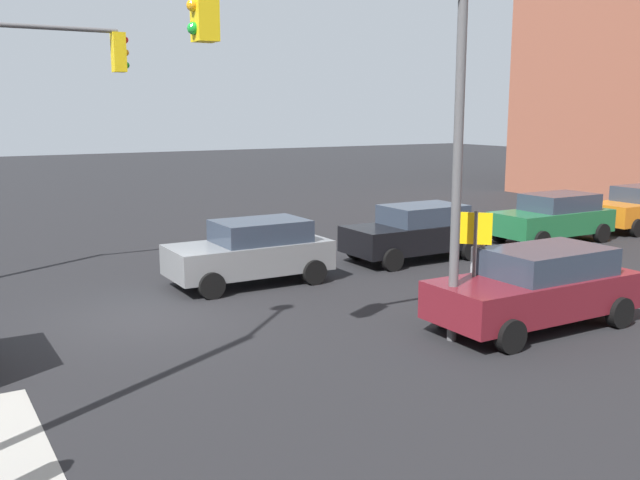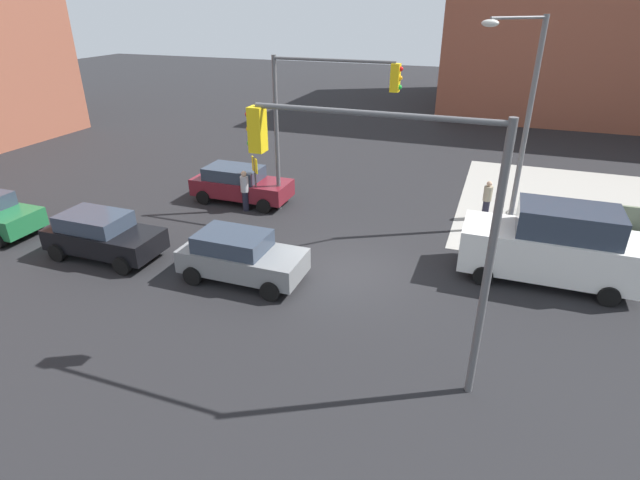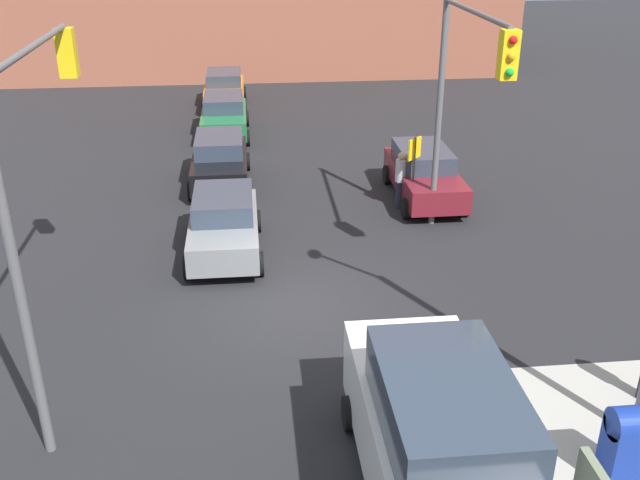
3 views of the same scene
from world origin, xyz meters
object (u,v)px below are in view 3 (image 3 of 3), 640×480
at_px(hatchback_maroon, 424,173).
at_px(sedan_orange, 224,89).
at_px(mailbox_blue, 627,442).
at_px(van_white_delivery, 438,440).
at_px(pedestrian_waiting, 401,179).
at_px(traffic_signal_nw_corner, 463,84).
at_px(sedan_green, 224,116).
at_px(hatchback_black, 220,160).
at_px(traffic_signal_se_corner, 38,156).
at_px(hatchback_gray, 224,224).

bearing_deg(hatchback_maroon, sedan_orange, -152.37).
bearing_deg(mailbox_blue, van_white_delivery, -86.20).
relative_size(sedan_orange, pedestrian_waiting, 2.33).
bearing_deg(traffic_signal_nw_corner, van_white_delivery, -16.83).
height_order(traffic_signal_nw_corner, van_white_delivery, traffic_signal_nw_corner).
bearing_deg(sedan_orange, sedan_green, 0.92).
distance_m(sedan_green, hatchback_black, 5.77).
height_order(traffic_signal_nw_corner, pedestrian_waiting, traffic_signal_nw_corner).
relative_size(sedan_orange, hatchback_maroon, 0.94).
height_order(traffic_signal_se_corner, sedan_orange, traffic_signal_se_corner).
distance_m(sedan_orange, hatchback_black, 10.59).
relative_size(mailbox_blue, sedan_orange, 0.34).
height_order(traffic_signal_nw_corner, sedan_green, traffic_signal_nw_corner).
distance_m(hatchback_gray, pedestrian_waiting, 6.03).
relative_size(traffic_signal_nw_corner, hatchback_black, 1.56).
relative_size(traffic_signal_nw_corner, mailbox_blue, 4.55).
bearing_deg(sedan_green, hatchback_black, -0.35).
bearing_deg(pedestrian_waiting, traffic_signal_se_corner, 129.23).
xyz_separation_m(traffic_signal_se_corner, mailbox_blue, (3.85, 9.50, -3.88)).
xyz_separation_m(hatchback_maroon, hatchback_gray, (3.42, -6.32, -0.00)).
height_order(mailbox_blue, hatchback_black, hatchback_black).
xyz_separation_m(hatchback_gray, pedestrian_waiting, (-2.68, 5.41, 0.11)).
height_order(sedan_green, hatchback_maroon, same).
bearing_deg(hatchback_gray, sedan_orange, -178.99).
bearing_deg(traffic_signal_se_corner, hatchback_maroon, 133.98).
bearing_deg(hatchback_gray, traffic_signal_nw_corner, 84.27).
bearing_deg(hatchback_maroon, pedestrian_waiting, -51.00).
xyz_separation_m(van_white_delivery, pedestrian_waiting, (-12.21, 2.00, -0.33)).
distance_m(traffic_signal_nw_corner, pedestrian_waiting, 4.97).
distance_m(hatchback_gray, van_white_delivery, 10.14).
xyz_separation_m(hatchback_maroon, hatchback_black, (-2.02, -6.56, -0.00)).
bearing_deg(hatchback_maroon, traffic_signal_se_corner, -46.02).
xyz_separation_m(traffic_signal_nw_corner, mailbox_blue, (8.71, 0.50, -3.85)).
distance_m(hatchback_maroon, hatchback_gray, 7.19).
bearing_deg(sedan_orange, pedestrian_waiting, 23.07).
relative_size(sedan_green, sedan_orange, 0.99).
distance_m(hatchback_maroon, hatchback_black, 6.86).
bearing_deg(traffic_signal_se_corner, mailbox_blue, 67.94).
height_order(traffic_signal_se_corner, hatchback_gray, traffic_signal_se_corner).
distance_m(mailbox_blue, sedan_orange, 26.27).
xyz_separation_m(traffic_signal_nw_corner, sedan_green, (-11.82, -6.31, -3.77)).
xyz_separation_m(traffic_signal_se_corner, hatchback_black, (-10.91, 2.65, -3.80)).
bearing_deg(traffic_signal_nw_corner, hatchback_gray, -95.73).
bearing_deg(hatchback_gray, traffic_signal_se_corner, -27.86).
height_order(mailbox_blue, van_white_delivery, van_white_delivery).
bearing_deg(sedan_orange, hatchback_gray, 1.01).
relative_size(traffic_signal_se_corner, sedan_green, 1.55).
bearing_deg(sedan_orange, van_white_delivery, 8.21).
bearing_deg(mailbox_blue, sedan_orange, -164.80).
bearing_deg(hatchback_gray, sedan_green, -178.95).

